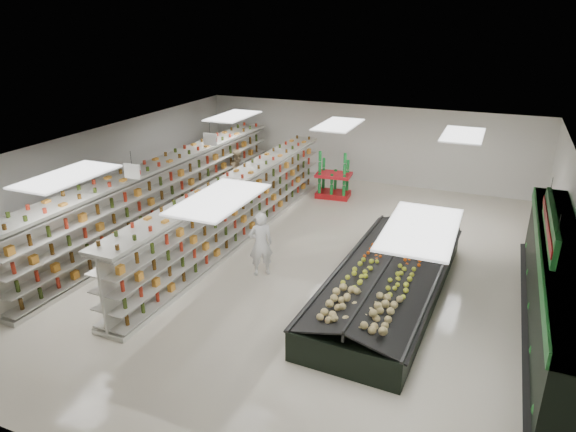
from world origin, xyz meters
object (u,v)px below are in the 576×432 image
at_px(gondola_left, 166,196).
at_px(produce_island, 389,279).
at_px(shopper_main, 261,244).
at_px(soda_endcap, 334,177).
at_px(shopper_background, 238,171).
at_px(gondola_center, 236,211).

relative_size(gondola_left, produce_island, 1.82).
height_order(gondola_left, produce_island, gondola_left).
bearing_deg(produce_island, shopper_main, -177.00).
xyz_separation_m(soda_endcap, shopper_main, (0.14, -6.79, 0.09)).
relative_size(soda_endcap, shopper_background, 0.97).
xyz_separation_m(gondola_left, soda_endcap, (4.23, 4.86, -0.21)).
distance_m(gondola_center, produce_island, 5.44).
bearing_deg(gondola_center, shopper_main, -46.05).
relative_size(gondola_left, soda_endcap, 7.63).
height_order(gondola_center, shopper_background, gondola_center).
height_order(soda_endcap, shopper_background, shopper_background).
bearing_deg(gondola_center, soda_endcap, 73.33).
distance_m(gondola_center, soda_endcap, 5.19).
bearing_deg(produce_island, soda_endcap, 118.46).
xyz_separation_m(gondola_left, gondola_center, (2.66, -0.08, -0.09)).
height_order(gondola_left, gondola_center, gondola_left).
height_order(gondola_left, soda_endcap, gondola_left).
bearing_deg(shopper_main, gondola_left, -62.13).
xyz_separation_m(gondola_center, produce_island, (5.16, -1.67, -0.46)).
distance_m(produce_island, soda_endcap, 7.52).
height_order(gondola_center, shopper_main, gondola_center).
distance_m(soda_endcap, shopper_main, 6.79).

